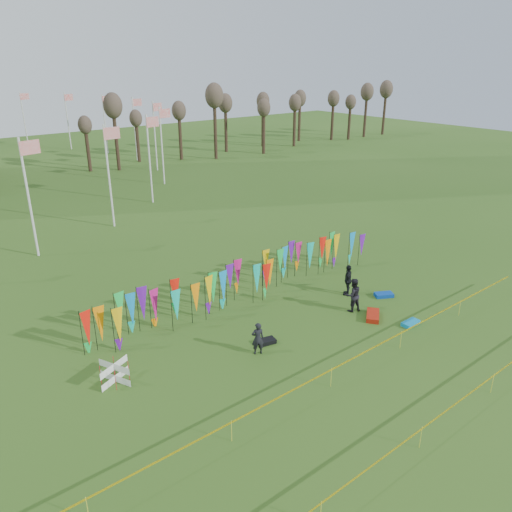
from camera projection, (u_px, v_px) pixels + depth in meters
ground at (330, 353)px, 22.98m from camera, size 160.00×160.00×0.00m
banner_row at (245, 277)px, 27.55m from camera, size 18.64×0.64×2.26m
caution_tape_near at (358, 357)px, 21.29m from camera, size 26.00×0.02×0.90m
caution_tape_far at (450, 409)px, 18.14m from camera, size 26.00×0.02×0.90m
tree_line at (262, 106)px, 71.15m from camera, size 53.92×1.92×7.84m
box_kite at (115, 373)px, 20.74m from camera, size 0.83×0.83×0.92m
person_left at (258, 338)px, 22.64m from camera, size 0.70×0.62×1.58m
person_mid at (353, 295)px, 26.45m from camera, size 1.03×0.80×1.87m
person_right at (348, 280)px, 28.31m from camera, size 1.22×1.12×1.82m
kite_bag_turquoise at (411, 323)px, 25.34m from camera, size 0.99×0.51×0.20m
kite_bag_blue at (384, 295)px, 28.33m from camera, size 1.15×0.96×0.21m
kite_bag_red at (373, 316)px, 26.02m from camera, size 1.46×1.33×0.25m
kite_bag_black at (266, 341)px, 23.72m from camera, size 0.94×0.67×0.20m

